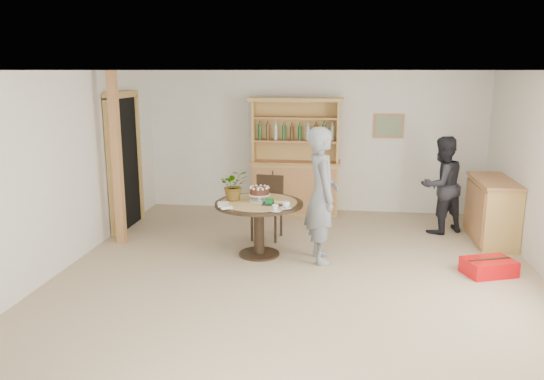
{
  "coord_description": "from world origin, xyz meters",
  "views": [
    {
      "loc": [
        0.49,
        -5.95,
        2.5
      ],
      "look_at": [
        -0.35,
        0.39,
        1.05
      ],
      "focal_mm": 35.0,
      "sensor_mm": 36.0,
      "label": 1
    }
  ],
  "objects_px": {
    "hutch": "(296,175)",
    "dining_table": "(259,213)",
    "adult_person": "(441,185)",
    "teen_boy": "(322,195)",
    "sideboard": "(492,210)",
    "red_suitcase": "(489,267)",
    "dining_chair": "(268,203)"
  },
  "relations": [
    {
      "from": "sideboard",
      "to": "teen_boy",
      "type": "xyz_separation_m",
      "value": [
        -2.48,
        -1.17,
        0.43
      ]
    },
    {
      "from": "adult_person",
      "to": "red_suitcase",
      "type": "xyz_separation_m",
      "value": [
        0.31,
        -1.76,
        -0.66
      ]
    },
    {
      "from": "hutch",
      "to": "dining_table",
      "type": "distance_m",
      "value": 2.33
    },
    {
      "from": "sideboard",
      "to": "dining_chair",
      "type": "bearing_deg",
      "value": -175.85
    },
    {
      "from": "dining_chair",
      "to": "teen_boy",
      "type": "height_order",
      "value": "teen_boy"
    },
    {
      "from": "sideboard",
      "to": "adult_person",
      "type": "distance_m",
      "value": 0.83
    },
    {
      "from": "sideboard",
      "to": "dining_table",
      "type": "xyz_separation_m",
      "value": [
        -3.33,
        -1.07,
        0.13
      ]
    },
    {
      "from": "sideboard",
      "to": "teen_boy",
      "type": "relative_size",
      "value": 0.7
    },
    {
      "from": "dining_chair",
      "to": "teen_boy",
      "type": "relative_size",
      "value": 0.53
    },
    {
      "from": "hutch",
      "to": "sideboard",
      "type": "xyz_separation_m",
      "value": [
        3.04,
        -1.24,
        -0.22
      ]
    },
    {
      "from": "hutch",
      "to": "sideboard",
      "type": "distance_m",
      "value": 3.29
    },
    {
      "from": "teen_boy",
      "to": "red_suitcase",
      "type": "height_order",
      "value": "teen_boy"
    },
    {
      "from": "adult_person",
      "to": "red_suitcase",
      "type": "distance_m",
      "value": 1.91
    },
    {
      "from": "hutch",
      "to": "dining_chair",
      "type": "xyz_separation_m",
      "value": [
        -0.28,
        -1.48,
        -0.15
      ]
    },
    {
      "from": "dining_chair",
      "to": "red_suitcase",
      "type": "height_order",
      "value": "dining_chair"
    },
    {
      "from": "sideboard",
      "to": "dining_table",
      "type": "relative_size",
      "value": 1.05
    },
    {
      "from": "sideboard",
      "to": "adult_person",
      "type": "bearing_deg",
      "value": 152.88
    },
    {
      "from": "hutch",
      "to": "teen_boy",
      "type": "relative_size",
      "value": 1.13
    },
    {
      "from": "sideboard",
      "to": "red_suitcase",
      "type": "distance_m",
      "value": 1.51
    },
    {
      "from": "hutch",
      "to": "dining_table",
      "type": "bearing_deg",
      "value": -97.27
    },
    {
      "from": "dining_table",
      "to": "adult_person",
      "type": "height_order",
      "value": "adult_person"
    },
    {
      "from": "sideboard",
      "to": "dining_chair",
      "type": "height_order",
      "value": "dining_chair"
    },
    {
      "from": "dining_table",
      "to": "teen_boy",
      "type": "xyz_separation_m",
      "value": [
        0.85,
        -0.1,
        0.3
      ]
    },
    {
      "from": "sideboard",
      "to": "red_suitcase",
      "type": "bearing_deg",
      "value": -104.92
    },
    {
      "from": "hutch",
      "to": "teen_boy",
      "type": "height_order",
      "value": "hutch"
    },
    {
      "from": "adult_person",
      "to": "red_suitcase",
      "type": "bearing_deg",
      "value": 68.34
    },
    {
      "from": "hutch",
      "to": "adult_person",
      "type": "distance_m",
      "value": 2.51
    },
    {
      "from": "red_suitcase",
      "to": "teen_boy",
      "type": "bearing_deg",
      "value": 153.12
    },
    {
      "from": "hutch",
      "to": "teen_boy",
      "type": "xyz_separation_m",
      "value": [
        0.56,
        -2.41,
        0.21
      ]
    },
    {
      "from": "dining_table",
      "to": "dining_chair",
      "type": "height_order",
      "value": "dining_chair"
    },
    {
      "from": "dining_table",
      "to": "red_suitcase",
      "type": "relative_size",
      "value": 1.71
    },
    {
      "from": "adult_person",
      "to": "dining_table",
      "type": "bearing_deg",
      "value": -3.44
    }
  ]
}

